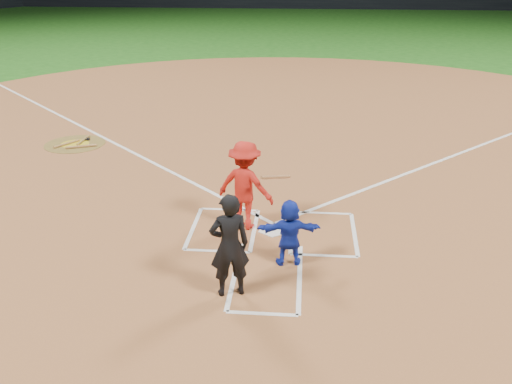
# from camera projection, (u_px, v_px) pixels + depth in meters

# --- Properties ---
(ground) EXTENTS (120.00, 120.00, 0.00)m
(ground) POSITION_uv_depth(u_px,v_px,m) (273.00, 231.00, 11.22)
(ground) COLOR #1C5715
(ground) RESTS_ON ground
(home_plate_dirt) EXTENTS (28.00, 28.00, 0.01)m
(home_plate_dirt) POSITION_uv_depth(u_px,v_px,m) (285.00, 139.00, 16.72)
(home_plate_dirt) COLOR brown
(home_plate_dirt) RESTS_ON ground
(home_plate) EXTENTS (0.60, 0.60, 0.02)m
(home_plate) POSITION_uv_depth(u_px,v_px,m) (273.00, 230.00, 11.21)
(home_plate) COLOR silver
(home_plate) RESTS_ON home_plate_dirt
(on_deck_circle) EXTENTS (1.70, 1.70, 0.01)m
(on_deck_circle) POSITION_uv_depth(u_px,v_px,m) (75.00, 144.00, 16.26)
(on_deck_circle) COLOR brown
(on_deck_circle) RESTS_ON home_plate_dirt
(on_deck_logo) EXTENTS (0.80, 0.80, 0.00)m
(on_deck_logo) POSITION_uv_depth(u_px,v_px,m) (75.00, 144.00, 16.25)
(on_deck_logo) COLOR gold
(on_deck_logo) RESTS_ON on_deck_circle
(on_deck_bat_a) EXTENTS (0.09, 0.84, 0.06)m
(on_deck_bat_a) POSITION_uv_depth(u_px,v_px,m) (83.00, 140.00, 16.46)
(on_deck_bat_a) COLOR olive
(on_deck_bat_a) RESTS_ON on_deck_circle
(on_deck_bat_b) EXTENTS (0.50, 0.74, 0.06)m
(on_deck_bat_b) POSITION_uv_depth(u_px,v_px,m) (67.00, 144.00, 16.17)
(on_deck_bat_b) COLOR olive
(on_deck_bat_b) RESTS_ON on_deck_circle
(on_deck_bat_c) EXTENTS (0.80, 0.39, 0.06)m
(on_deck_bat_c) POSITION_uv_depth(u_px,v_px,m) (81.00, 146.00, 15.94)
(on_deck_bat_c) COLOR #A26D3B
(on_deck_bat_c) RESTS_ON on_deck_circle
(bat_weight_donut) EXTENTS (0.19, 0.19, 0.05)m
(bat_weight_donut) POSITION_uv_depth(u_px,v_px,m) (87.00, 139.00, 16.60)
(bat_weight_donut) COLOR black
(bat_weight_donut) RESTS_ON on_deck_circle
(catcher) EXTENTS (1.15, 0.49, 1.20)m
(catcher) POSITION_uv_depth(u_px,v_px,m) (289.00, 233.00, 9.83)
(catcher) COLOR #162CB6
(catcher) RESTS_ON home_plate_dirt
(umpire) EXTENTS (0.73, 0.59, 1.73)m
(umpire) POSITION_uv_depth(u_px,v_px,m) (229.00, 246.00, 8.84)
(umpire) COLOR black
(umpire) RESTS_ON home_plate_dirt
(chalk_markings) EXTENTS (28.35, 17.32, 0.01)m
(chalk_markings) POSITION_uv_depth(u_px,v_px,m) (284.00, 146.00, 16.07)
(chalk_markings) COLOR white
(chalk_markings) RESTS_ON home_plate_dirt
(batter_at_plate) EXTENTS (1.52, 1.00, 1.77)m
(batter_at_plate) POSITION_uv_depth(u_px,v_px,m) (245.00, 185.00, 11.05)
(batter_at_plate) COLOR red
(batter_at_plate) RESTS_ON home_plate_dirt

